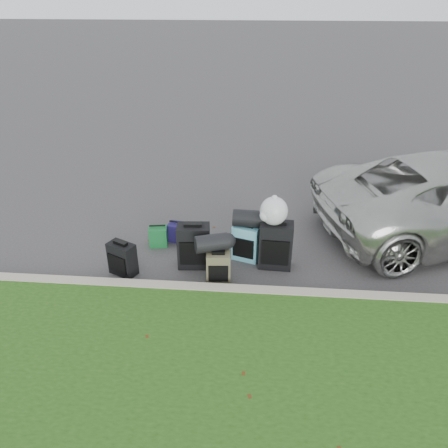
# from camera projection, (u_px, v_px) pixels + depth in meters

# --- Properties ---
(ground) EXTENTS (120.00, 120.00, 0.00)m
(ground) POSITION_uv_depth(u_px,v_px,m) (229.00, 258.00, 7.35)
(ground) COLOR #383535
(ground) RESTS_ON ground
(curb) EXTENTS (120.00, 0.18, 0.15)m
(curb) POSITION_uv_depth(u_px,v_px,m) (224.00, 291.00, 6.44)
(curb) COLOR #9E937F
(curb) RESTS_ON ground
(suitcase_small_black) EXTENTS (0.49, 0.40, 0.54)m
(suitcase_small_black) POSITION_uv_depth(u_px,v_px,m) (122.00, 259.00, 6.85)
(suitcase_small_black) COLOR black
(suitcase_small_black) RESTS_ON ground
(suitcase_large_black_left) EXTENTS (0.53, 0.34, 0.74)m
(suitcase_large_black_left) POSITION_uv_depth(u_px,v_px,m) (194.00, 246.00, 7.00)
(suitcase_large_black_left) COLOR black
(suitcase_large_black_left) RESTS_ON ground
(suitcase_olive) EXTENTS (0.38, 0.26, 0.50)m
(suitcase_olive) POSITION_uv_depth(u_px,v_px,m) (218.00, 268.00, 6.67)
(suitcase_olive) COLOR #44412C
(suitcase_olive) RESTS_ON ground
(suitcase_teal) EXTENTS (0.49, 0.37, 0.62)m
(suitcase_teal) POSITION_uv_depth(u_px,v_px,m) (246.00, 243.00, 7.21)
(suitcase_teal) COLOR teal
(suitcase_teal) RESTS_ON ground
(suitcase_large_black_right) EXTENTS (0.54, 0.34, 0.78)m
(suitcase_large_black_right) POSITION_uv_depth(u_px,v_px,m) (276.00, 245.00, 6.98)
(suitcase_large_black_right) COLOR black
(suitcase_large_black_right) RESTS_ON ground
(tote_green) EXTENTS (0.34, 0.29, 0.35)m
(tote_green) POSITION_uv_depth(u_px,v_px,m) (158.00, 236.00, 7.66)
(tote_green) COLOR #16632C
(tote_green) RESTS_ON ground
(tote_navy) EXTENTS (0.35, 0.30, 0.33)m
(tote_navy) POSITION_uv_depth(u_px,v_px,m) (178.00, 232.00, 7.81)
(tote_navy) COLOR #1D154C
(tote_navy) RESTS_ON ground
(duffel_left) EXTENTS (0.56, 0.42, 0.27)m
(duffel_left) POSITION_uv_depth(u_px,v_px,m) (212.00, 243.00, 6.57)
(duffel_left) COLOR black
(duffel_left) RESTS_ON suitcase_olive
(duffel_right) EXTENTS (0.52, 0.31, 0.28)m
(duffel_right) POSITION_uv_depth(u_px,v_px,m) (249.00, 218.00, 7.00)
(duffel_right) COLOR black
(duffel_right) RESTS_ON suitcase_teal
(trash_bag) EXTENTS (0.43, 0.43, 0.43)m
(trash_bag) POSITION_uv_depth(u_px,v_px,m) (274.00, 211.00, 6.70)
(trash_bag) COLOR silver
(trash_bag) RESTS_ON suitcase_large_black_right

